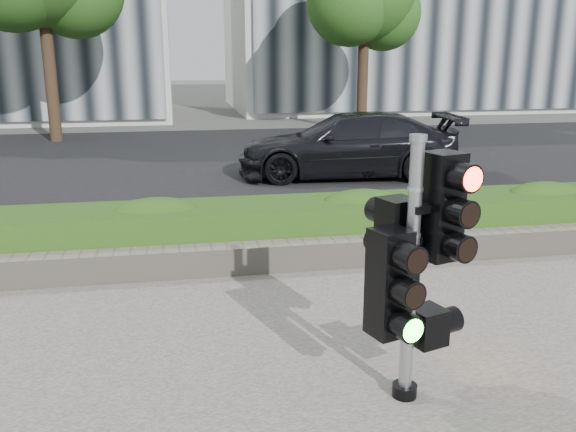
% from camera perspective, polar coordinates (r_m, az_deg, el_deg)
% --- Properties ---
extents(ground, '(120.00, 120.00, 0.00)m').
position_cam_1_polar(ground, '(5.78, -0.19, -11.73)').
color(ground, '#51514C').
rests_on(ground, ground).
extents(road, '(60.00, 13.00, 0.02)m').
position_cam_1_polar(road, '(15.33, -6.93, 5.09)').
color(road, black).
rests_on(road, ground).
extents(curb, '(60.00, 0.25, 0.12)m').
position_cam_1_polar(curb, '(8.66, -3.93, -2.12)').
color(curb, gray).
rests_on(curb, ground).
extents(stone_wall, '(12.00, 0.32, 0.34)m').
position_cam_1_polar(stone_wall, '(7.43, -2.82, -3.87)').
color(stone_wall, gray).
rests_on(stone_wall, sidewalk).
extents(hedge, '(12.00, 1.00, 0.68)m').
position_cam_1_polar(hedge, '(8.00, -3.46, -1.24)').
color(hedge, '#538328').
rests_on(hedge, sidewalk).
extents(traffic_signal, '(0.74, 0.63, 2.02)m').
position_cam_1_polar(traffic_signal, '(4.57, 11.53, -3.79)').
color(traffic_signal, black).
rests_on(traffic_signal, sidewalk).
extents(car_dark, '(4.91, 2.46, 1.37)m').
position_cam_1_polar(car_dark, '(13.23, 5.60, 6.63)').
color(car_dark, black).
rests_on(car_dark, road).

